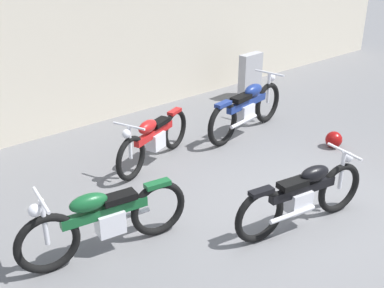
{
  "coord_description": "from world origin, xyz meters",
  "views": [
    {
      "loc": [
        -4.62,
        -3.24,
        3.45
      ],
      "look_at": [
        -0.5,
        1.58,
        0.55
      ],
      "focal_mm": 43.95,
      "sensor_mm": 36.0,
      "label": 1
    }
  ],
  "objects_px": {
    "stone_marker": "(250,76)",
    "motorcycle_blue": "(247,108)",
    "motorcycle_red": "(154,139)",
    "motorcycle_black": "(303,195)",
    "helmet": "(334,140)",
    "motorcycle_green": "(104,219)"
  },
  "relations": [
    {
      "from": "stone_marker",
      "to": "motorcycle_blue",
      "type": "xyz_separation_m",
      "value": [
        -1.52,
        -1.34,
        -0.01
      ]
    },
    {
      "from": "motorcycle_green",
      "to": "motorcycle_black",
      "type": "bearing_deg",
      "value": 161.5
    },
    {
      "from": "helmet",
      "to": "motorcycle_red",
      "type": "relative_size",
      "value": 0.15
    },
    {
      "from": "motorcycle_blue",
      "to": "motorcycle_black",
      "type": "distance_m",
      "value": 3.05
    },
    {
      "from": "helmet",
      "to": "motorcycle_black",
      "type": "xyz_separation_m",
      "value": [
        -2.35,
        -1.1,
        0.29
      ]
    },
    {
      "from": "stone_marker",
      "to": "motorcycle_green",
      "type": "xyz_separation_m",
      "value": [
        -5.37,
        -2.75,
        -0.05
      ]
    },
    {
      "from": "stone_marker",
      "to": "motorcycle_red",
      "type": "distance_m",
      "value": 3.77
    },
    {
      "from": "motorcycle_green",
      "to": "motorcycle_red",
      "type": "bearing_deg",
      "value": -130.91
    },
    {
      "from": "stone_marker",
      "to": "motorcycle_green",
      "type": "distance_m",
      "value": 6.03
    },
    {
      "from": "motorcycle_blue",
      "to": "stone_marker",
      "type": "bearing_deg",
      "value": 32.06
    },
    {
      "from": "helmet",
      "to": "motorcycle_blue",
      "type": "relative_size",
      "value": 0.13
    },
    {
      "from": "motorcycle_red",
      "to": "motorcycle_black",
      "type": "bearing_deg",
      "value": 77.32
    },
    {
      "from": "motorcycle_green",
      "to": "motorcycle_black",
      "type": "height_order",
      "value": "motorcycle_green"
    },
    {
      "from": "motorcycle_green",
      "to": "motorcycle_black",
      "type": "distance_m",
      "value": 2.45
    },
    {
      "from": "motorcycle_red",
      "to": "motorcycle_blue",
      "type": "relative_size",
      "value": 0.84
    },
    {
      "from": "helmet",
      "to": "motorcycle_green",
      "type": "height_order",
      "value": "motorcycle_green"
    },
    {
      "from": "helmet",
      "to": "motorcycle_green",
      "type": "xyz_separation_m",
      "value": [
        -4.52,
        0.03,
        0.3
      ]
    },
    {
      "from": "motorcycle_black",
      "to": "motorcycle_green",
      "type": "bearing_deg",
      "value": 162.78
    },
    {
      "from": "motorcycle_red",
      "to": "motorcycle_green",
      "type": "height_order",
      "value": "motorcycle_green"
    },
    {
      "from": "stone_marker",
      "to": "motorcycle_green",
      "type": "height_order",
      "value": "stone_marker"
    },
    {
      "from": "motorcycle_red",
      "to": "motorcycle_green",
      "type": "relative_size",
      "value": 0.91
    },
    {
      "from": "helmet",
      "to": "motorcycle_green",
      "type": "bearing_deg",
      "value": 179.59
    }
  ]
}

